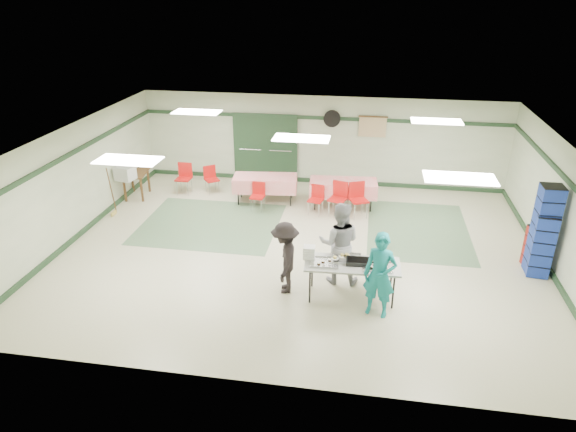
% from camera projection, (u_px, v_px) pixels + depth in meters
% --- Properties ---
extents(floor, '(11.00, 11.00, 0.00)m').
position_uv_depth(floor, '(300.00, 249.00, 12.07)').
color(floor, beige).
rests_on(floor, ground).
extents(ceiling, '(11.00, 11.00, 0.00)m').
position_uv_depth(ceiling, '(301.00, 137.00, 10.95)').
color(ceiling, silver).
rests_on(ceiling, wall_back).
extents(wall_back, '(11.00, 0.00, 11.00)m').
position_uv_depth(wall_back, '(321.00, 141.00, 15.55)').
color(wall_back, beige).
rests_on(wall_back, floor).
extents(wall_front, '(11.00, 0.00, 11.00)m').
position_uv_depth(wall_front, '(258.00, 311.00, 7.47)').
color(wall_front, beige).
rests_on(wall_front, floor).
extents(wall_left, '(0.00, 9.00, 9.00)m').
position_uv_depth(wall_left, '(74.00, 182.00, 12.32)').
color(wall_left, beige).
rests_on(wall_left, floor).
extents(wall_right, '(0.00, 9.00, 9.00)m').
position_uv_depth(wall_right, '(562.00, 212.00, 10.70)').
color(wall_right, beige).
rests_on(wall_right, floor).
extents(trim_back, '(11.00, 0.06, 0.10)m').
position_uv_depth(trim_back, '(322.00, 118.00, 15.23)').
color(trim_back, '#1F3922').
rests_on(trim_back, wall_back).
extents(baseboard_back, '(11.00, 0.06, 0.12)m').
position_uv_depth(baseboard_back, '(320.00, 181.00, 16.06)').
color(baseboard_back, '#1F3922').
rests_on(baseboard_back, floor).
extents(trim_left, '(0.06, 9.00, 0.10)m').
position_uv_depth(trim_left, '(70.00, 154.00, 12.02)').
color(trim_left, '#1F3922').
rests_on(trim_left, wall_back).
extents(baseboard_left, '(0.06, 9.00, 0.12)m').
position_uv_depth(baseboard_left, '(84.00, 230.00, 12.85)').
color(baseboard_left, '#1F3922').
rests_on(baseboard_left, floor).
extents(trim_right, '(0.06, 9.00, 0.10)m').
position_uv_depth(trim_right, '(568.00, 180.00, 10.41)').
color(trim_right, '#1F3922').
rests_on(trim_right, wall_back).
extents(baseboard_right, '(0.06, 9.00, 0.12)m').
position_uv_depth(baseboard_right, '(547.00, 266.00, 11.24)').
color(baseboard_right, '#1F3922').
rests_on(baseboard_right, floor).
extents(green_patch_a, '(3.50, 3.00, 0.01)m').
position_uv_depth(green_patch_a, '(211.00, 224.00, 13.33)').
color(green_patch_a, '#5F815E').
rests_on(green_patch_a, floor).
extents(green_patch_b, '(2.50, 3.50, 0.01)m').
position_uv_depth(green_patch_b, '(418.00, 230.00, 13.00)').
color(green_patch_b, '#5F815E').
rests_on(green_patch_b, floor).
extents(double_door_left, '(0.90, 0.06, 2.10)m').
position_uv_depth(double_door_left, '(251.00, 147.00, 15.94)').
color(double_door_left, '#979A97').
rests_on(double_door_left, floor).
extents(double_door_right, '(0.90, 0.06, 2.10)m').
position_uv_depth(double_door_right, '(281.00, 149.00, 15.80)').
color(double_door_right, '#979A97').
rests_on(double_door_right, floor).
extents(door_frame, '(2.00, 0.03, 2.15)m').
position_uv_depth(door_frame, '(265.00, 148.00, 15.86)').
color(door_frame, '#1F3922').
rests_on(door_frame, floor).
extents(wall_fan, '(0.50, 0.10, 0.50)m').
position_uv_depth(wall_fan, '(332.00, 119.00, 15.16)').
color(wall_fan, black).
rests_on(wall_fan, wall_back).
extents(scroll_banner, '(0.80, 0.02, 0.60)m').
position_uv_depth(scroll_banner, '(373.00, 127.00, 15.07)').
color(scroll_banner, tan).
rests_on(scroll_banner, wall_back).
extents(serving_table, '(1.87, 0.82, 0.76)m').
position_uv_depth(serving_table, '(352.00, 266.00, 9.93)').
color(serving_table, '#9E9F9A').
rests_on(serving_table, floor).
extents(sheet_tray_right, '(0.59, 0.45, 0.02)m').
position_uv_depth(sheet_tray_right, '(378.00, 267.00, 9.77)').
color(sheet_tray_right, silver).
rests_on(sheet_tray_right, serving_table).
extents(sheet_tray_mid, '(0.59, 0.46, 0.02)m').
position_uv_depth(sheet_tray_mid, '(346.00, 259.00, 10.06)').
color(sheet_tray_mid, silver).
rests_on(sheet_tray_mid, serving_table).
extents(sheet_tray_left, '(0.56, 0.43, 0.02)m').
position_uv_depth(sheet_tray_left, '(325.00, 263.00, 9.92)').
color(sheet_tray_left, silver).
rests_on(sheet_tray_left, serving_table).
extents(baking_pan, '(0.50, 0.32, 0.08)m').
position_uv_depth(baking_pan, '(359.00, 262.00, 9.90)').
color(baking_pan, black).
rests_on(baking_pan, serving_table).
extents(foam_box_stack, '(0.23, 0.22, 0.26)m').
position_uv_depth(foam_box_stack, '(309.00, 252.00, 10.05)').
color(foam_box_stack, white).
rests_on(foam_box_stack, serving_table).
extents(volunteer_teal, '(0.69, 0.55, 1.67)m').
position_uv_depth(volunteer_teal, '(380.00, 275.00, 9.37)').
color(volunteer_teal, '#137C84').
rests_on(volunteer_teal, floor).
extents(volunteer_grey, '(0.87, 0.69, 1.76)m').
position_uv_depth(volunteer_grey, '(339.00, 243.00, 10.43)').
color(volunteer_grey, gray).
rests_on(volunteer_grey, floor).
extents(volunteer_dark, '(0.66, 1.03, 1.50)m').
position_uv_depth(volunteer_dark, '(285.00, 258.00, 10.14)').
color(volunteer_dark, black).
rests_on(volunteer_dark, floor).
extents(dining_table_a, '(1.88, 0.95, 0.77)m').
position_uv_depth(dining_table_a, '(343.00, 187.00, 14.14)').
color(dining_table_a, red).
rests_on(dining_table_a, floor).
extents(dining_table_b, '(1.84, 0.97, 0.77)m').
position_uv_depth(dining_table_b, '(265.00, 183.00, 14.46)').
color(dining_table_b, red).
rests_on(dining_table_b, floor).
extents(chair_a, '(0.54, 0.54, 0.92)m').
position_uv_depth(chair_a, '(339.00, 195.00, 13.64)').
color(chair_a, red).
rests_on(chair_a, floor).
extents(chair_b, '(0.44, 0.44, 0.80)m').
position_uv_depth(chair_b, '(317.00, 196.00, 13.75)').
color(chair_b, red).
rests_on(chair_b, floor).
extents(chair_c, '(0.57, 0.57, 0.94)m').
position_uv_depth(chair_c, '(358.00, 196.00, 13.56)').
color(chair_c, red).
rests_on(chair_c, floor).
extents(chair_d, '(0.39, 0.39, 0.78)m').
position_uv_depth(chair_d, '(258.00, 193.00, 13.99)').
color(chair_d, red).
rests_on(chair_d, floor).
extents(chair_loose_a, '(0.53, 0.53, 0.80)m').
position_uv_depth(chair_loose_a, '(211.00, 176.00, 15.16)').
color(chair_loose_a, red).
rests_on(chair_loose_a, floor).
extents(chair_loose_b, '(0.43, 0.43, 0.91)m').
position_uv_depth(chair_loose_b, '(184.00, 175.00, 15.09)').
color(chair_loose_b, red).
rests_on(chair_loose_b, floor).
extents(crate_stack_blue_a, '(0.44, 0.44, 2.00)m').
position_uv_depth(crate_stack_blue_a, '(544.00, 231.00, 10.68)').
color(crate_stack_blue_a, navy).
rests_on(crate_stack_blue_a, floor).
extents(crate_stack_red, '(0.43, 0.43, 0.94)m').
position_uv_depth(crate_stack_red, '(535.00, 247.00, 11.14)').
color(crate_stack_red, '#9B210F').
rests_on(crate_stack_red, floor).
extents(crate_stack_blue_b, '(0.48, 0.48, 1.40)m').
position_uv_depth(crate_stack_blue_b, '(542.00, 245.00, 10.74)').
color(crate_stack_blue_b, navy).
rests_on(crate_stack_blue_b, floor).
extents(printer_table, '(0.74, 1.01, 0.74)m').
position_uv_depth(printer_table, '(136.00, 176.00, 14.78)').
color(printer_table, brown).
rests_on(printer_table, floor).
extents(office_printer, '(0.54, 0.50, 0.37)m').
position_uv_depth(office_printer, '(125.00, 173.00, 14.12)').
color(office_printer, '#B2B2AD').
rests_on(office_printer, printer_table).
extents(broom, '(0.07, 0.22, 1.32)m').
position_uv_depth(broom, '(111.00, 191.00, 13.59)').
color(broom, brown).
rests_on(broom, floor).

